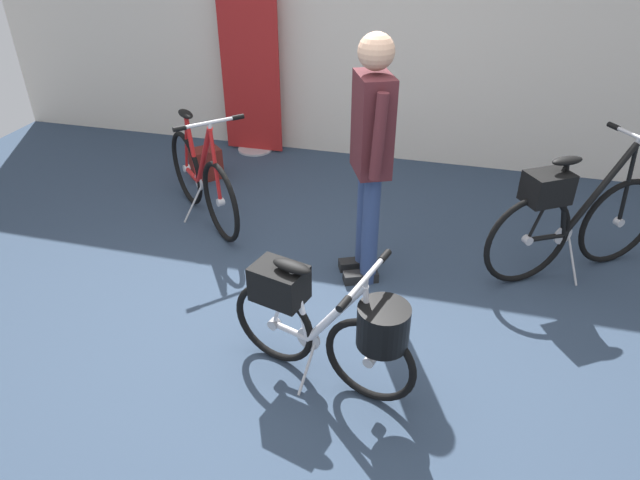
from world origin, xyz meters
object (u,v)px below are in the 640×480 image
Objects in this scene: floor_banner_stand at (251,81)px; visitor_near_wall at (371,150)px; display_bike_left at (202,179)px; display_bike_right at (570,218)px; folding_bike_foreground at (328,321)px; backpack_on_floor at (206,164)px.

floor_banner_stand is 2.49m from visitor_near_wall.
display_bike_left is 0.62× the size of visitor_near_wall.
floor_banner_stand reaches higher than display_bike_right.
display_bike_right is at bearing -1.69° from display_bike_left.
floor_banner_stand is 1.54m from display_bike_left.
folding_bike_foreground is at bearing -90.31° from visitor_near_wall.
backpack_on_floor is (-1.75, 2.24, -0.27)m from folding_bike_foreground.
display_bike_right is at bearing -14.83° from backpack_on_floor.
display_bike_left reaches higher than folding_bike_foreground.
folding_bike_foreground is (1.55, -2.99, -0.32)m from floor_banner_stand.
visitor_near_wall is (-1.31, -0.37, 0.50)m from display_bike_right.
floor_banner_stand is 3.28m from display_bike_right.
folding_bike_foreground is 3.26× the size of backpack_on_floor.
display_bike_left is at bearing 133.35° from folding_bike_foreground.
folding_bike_foreground is at bearing -46.65° from display_bike_left.
backpack_on_floor is at bearing 128.04° from folding_bike_foreground.
display_bike_right reaches higher than display_bike_left.
display_bike_right is at bearing -28.70° from floor_banner_stand.
floor_banner_stand is 3.38m from folding_bike_foreground.
floor_banner_stand is at bearing 117.33° from folding_bike_foreground.
display_bike_right is 0.73× the size of visitor_near_wall.
floor_banner_stand reaches higher than display_bike_left.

